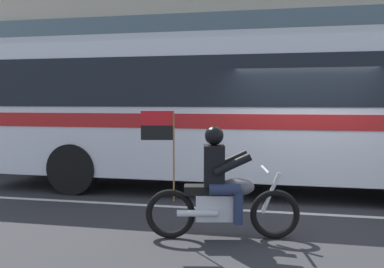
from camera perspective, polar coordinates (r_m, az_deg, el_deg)
ground_plane at (r=8.43m, az=14.08°, el=-8.95°), size 60.00×60.00×0.00m
sidewalk_curb at (r=13.43m, az=13.49°, el=-3.69°), size 28.00×3.80×0.15m
lane_center_stripe at (r=7.84m, az=14.20°, el=-9.92°), size 26.60×0.14×0.01m
transit_bus at (r=9.43m, az=7.45°, el=4.09°), size 11.28×2.65×3.22m
motorcycle_with_rider at (r=6.16m, az=3.74°, el=-7.37°), size 2.16×0.76×1.78m
fire_hydrant at (r=12.69m, az=5.69°, el=-2.03°), size 0.22×0.30×0.75m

